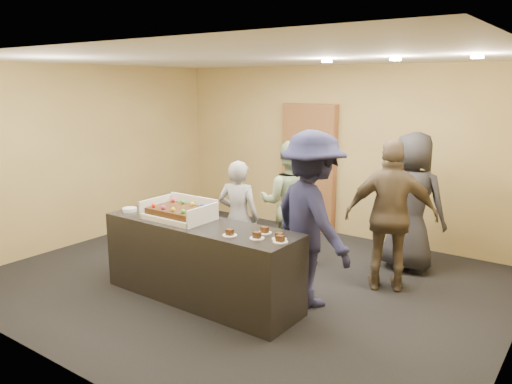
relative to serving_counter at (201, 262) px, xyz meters
The scene contains 17 objects.
room 1.16m from the serving_counter, 84.21° to the left, with size 6.04×6.00×2.70m.
serving_counter is the anchor object (origin of this frame).
storage_cabinet 3.23m from the serving_counter, 97.44° to the left, with size 0.95×0.15×2.10m, color brown.
cake_box 0.59m from the serving_counter, behind, with size 0.76×0.52×0.22m.
sheet_cake 0.63m from the serving_counter, behind, with size 0.65×0.45×0.12m.
plate_stack 1.16m from the serving_counter, behind, with size 0.17×0.17×0.04m, color white.
slice_a 0.75m from the serving_counter, 16.55° to the right, with size 0.15×0.15×0.07m.
slice_b 0.93m from the serving_counter, ahead, with size 0.15×0.15×0.07m.
slice_c 0.97m from the serving_counter, ahead, with size 0.15×0.15×0.07m.
slice_d 1.14m from the serving_counter, ahead, with size 0.15×0.15×0.07m.
slice_e 1.19m from the serving_counter, ahead, with size 0.15×0.15×0.07m.
person_server_grey 0.94m from the serving_counter, 99.07° to the left, with size 0.54×0.36×1.48m, color gray.
person_sage_man 1.65m from the serving_counter, 83.57° to the left, with size 0.82×0.64×1.68m, color gray.
person_navy_man 1.34m from the serving_counter, 31.40° to the left, with size 1.25×0.72×1.94m, color #1A1B3B.
person_brown_extra 2.27m from the serving_counter, 43.22° to the left, with size 1.06×0.44×1.81m, color brown.
person_dark_suit 2.85m from the serving_counter, 55.46° to the left, with size 0.89×0.58×1.83m, color #242429.
ceiling_spotlights 3.04m from the serving_counter, 36.37° to the left, with size 1.72×0.12×0.03m.
Camera 1 is at (3.54, -4.71, 2.43)m, focal length 35.00 mm.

